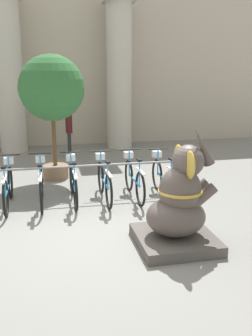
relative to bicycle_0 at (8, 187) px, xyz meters
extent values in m
plane|color=slate|center=(1.59, -1.84, -0.42)|extent=(60.00, 60.00, 0.00)
cube|color=#B2A893|center=(1.59, 6.76, 2.58)|extent=(20.00, 0.20, 6.00)
cylinder|color=#BCB7A8|center=(-0.28, 5.76, 2.08)|extent=(0.89, 0.89, 5.00)
cylinder|color=#BCB7A8|center=(3.46, 5.76, 2.08)|extent=(0.89, 0.89, 5.00)
cylinder|color=gray|center=(3.55, 0.11, -0.04)|extent=(0.05, 0.05, 0.75)
cylinder|color=gray|center=(1.65, 0.11, 0.33)|extent=(3.90, 0.04, 0.04)
torus|color=black|center=(0.00, 0.50, -0.06)|extent=(0.05, 0.72, 0.72)
torus|color=black|center=(0.00, -0.57, -0.06)|extent=(0.05, 0.72, 0.72)
cube|color=#338CC6|center=(0.00, -0.03, -0.01)|extent=(0.04, 0.98, 0.04)
cube|color=silver|center=(0.00, -0.57, 0.32)|extent=(0.06, 0.61, 0.03)
cylinder|color=#338CC6|center=(0.00, -0.47, 0.23)|extent=(0.03, 0.03, 0.57)
cube|color=black|center=(0.00, -0.47, 0.53)|extent=(0.08, 0.18, 0.04)
cylinder|color=#338CC6|center=(0.00, 0.46, 0.25)|extent=(0.03, 0.03, 0.62)
cylinder|color=black|center=(0.00, 0.46, 0.56)|extent=(0.48, 0.03, 0.03)
cube|color=silver|center=(0.00, 0.56, 0.42)|extent=(0.20, 0.16, 0.14)
torus|color=black|center=(0.66, 0.52, -0.06)|extent=(0.05, 0.72, 0.72)
torus|color=black|center=(0.66, -0.56, -0.06)|extent=(0.05, 0.72, 0.72)
cube|color=#338CC6|center=(0.66, -0.02, -0.01)|extent=(0.04, 0.98, 0.04)
cube|color=silver|center=(0.66, -0.56, 0.32)|extent=(0.06, 0.61, 0.03)
cylinder|color=#338CC6|center=(0.66, -0.46, 0.23)|extent=(0.03, 0.03, 0.57)
cube|color=black|center=(0.66, -0.46, 0.53)|extent=(0.08, 0.18, 0.04)
cylinder|color=#338CC6|center=(0.66, 0.48, 0.25)|extent=(0.03, 0.03, 0.62)
cylinder|color=black|center=(0.66, 0.48, 0.56)|extent=(0.48, 0.03, 0.03)
cube|color=silver|center=(0.66, 0.58, 0.42)|extent=(0.20, 0.16, 0.14)
torus|color=black|center=(1.32, 0.53, -0.06)|extent=(0.05, 0.72, 0.72)
torus|color=black|center=(1.32, -0.54, -0.06)|extent=(0.05, 0.72, 0.72)
cube|color=#338CC6|center=(1.32, 0.00, -0.01)|extent=(0.04, 0.98, 0.04)
cube|color=silver|center=(1.32, -0.54, 0.32)|extent=(0.06, 0.61, 0.03)
cylinder|color=#338CC6|center=(1.32, -0.44, 0.23)|extent=(0.03, 0.03, 0.57)
cube|color=black|center=(1.32, -0.44, 0.53)|extent=(0.08, 0.18, 0.04)
cylinder|color=#338CC6|center=(1.32, 0.49, 0.25)|extent=(0.03, 0.03, 0.62)
cylinder|color=black|center=(1.32, 0.49, 0.56)|extent=(0.48, 0.03, 0.03)
cube|color=silver|center=(1.32, 0.59, 0.42)|extent=(0.20, 0.16, 0.14)
torus|color=black|center=(1.98, 0.50, -0.06)|extent=(0.05, 0.72, 0.72)
torus|color=black|center=(1.98, -0.58, -0.06)|extent=(0.05, 0.72, 0.72)
cube|color=#338CC6|center=(1.98, -0.04, -0.01)|extent=(0.04, 0.98, 0.04)
cube|color=silver|center=(1.98, -0.58, 0.32)|extent=(0.06, 0.61, 0.03)
cylinder|color=#338CC6|center=(1.98, -0.48, 0.23)|extent=(0.03, 0.03, 0.57)
cube|color=black|center=(1.98, -0.48, 0.53)|extent=(0.08, 0.18, 0.04)
cylinder|color=#338CC6|center=(1.98, 0.46, 0.25)|extent=(0.03, 0.03, 0.62)
cylinder|color=black|center=(1.98, 0.46, 0.56)|extent=(0.48, 0.03, 0.03)
cube|color=silver|center=(1.98, 0.56, 0.42)|extent=(0.20, 0.16, 0.14)
torus|color=black|center=(2.64, 0.53, -0.06)|extent=(0.05, 0.72, 0.72)
torus|color=black|center=(2.64, -0.55, -0.06)|extent=(0.05, 0.72, 0.72)
cube|color=#338CC6|center=(2.64, -0.01, -0.01)|extent=(0.04, 0.98, 0.04)
cube|color=silver|center=(2.64, -0.55, 0.32)|extent=(0.06, 0.61, 0.03)
cylinder|color=#338CC6|center=(2.64, -0.45, 0.23)|extent=(0.03, 0.03, 0.57)
cube|color=black|center=(2.64, -0.45, 0.53)|extent=(0.08, 0.18, 0.04)
cylinder|color=#338CC6|center=(2.64, 0.49, 0.25)|extent=(0.03, 0.03, 0.62)
cylinder|color=black|center=(2.64, 0.49, 0.56)|extent=(0.48, 0.03, 0.03)
cube|color=silver|center=(2.64, 0.59, 0.42)|extent=(0.20, 0.16, 0.14)
torus|color=black|center=(3.30, 0.46, -0.06)|extent=(0.05, 0.72, 0.72)
torus|color=black|center=(3.30, -0.61, -0.06)|extent=(0.05, 0.72, 0.72)
cube|color=#338CC6|center=(3.30, -0.08, -0.01)|extent=(0.04, 0.98, 0.04)
cube|color=silver|center=(3.30, -0.61, 0.32)|extent=(0.06, 0.61, 0.03)
cylinder|color=#338CC6|center=(3.30, -0.51, 0.23)|extent=(0.03, 0.03, 0.57)
cube|color=black|center=(3.30, -0.51, 0.53)|extent=(0.08, 0.18, 0.04)
cylinder|color=#338CC6|center=(3.30, 0.42, 0.25)|extent=(0.03, 0.03, 0.62)
cylinder|color=black|center=(3.30, 0.42, 0.56)|extent=(0.48, 0.03, 0.03)
cube|color=silver|center=(3.30, 0.52, 0.42)|extent=(0.20, 0.16, 0.14)
cube|color=#4C4742|center=(2.74, -2.41, -0.33)|extent=(1.22, 1.22, 0.17)
ellipsoid|color=#4C423D|center=(2.74, -2.41, 0.06)|extent=(0.94, 0.83, 0.61)
ellipsoid|color=#4C423D|center=(2.79, -2.41, 0.48)|extent=(0.67, 0.61, 0.78)
sphere|color=#4C423D|center=(2.91, -2.41, 0.95)|extent=(0.50, 0.50, 0.50)
ellipsoid|color=#B79333|center=(2.84, -2.16, 0.95)|extent=(0.08, 0.36, 0.42)
ellipsoid|color=#B79333|center=(2.84, -2.66, 0.95)|extent=(0.08, 0.36, 0.42)
cone|color=#4C423D|center=(3.13, -2.41, 1.16)|extent=(0.43, 0.18, 0.63)
cylinder|color=#4C423D|center=(3.10, -2.27, 0.39)|extent=(0.50, 0.17, 0.44)
cylinder|color=#4C423D|center=(3.10, -2.55, 0.39)|extent=(0.50, 0.17, 0.44)
torus|color=#B79333|center=(2.79, -2.41, 0.48)|extent=(0.69, 0.69, 0.05)
cylinder|color=#28282D|center=(1.55, 4.60, -0.02)|extent=(0.11, 0.11, 0.79)
cylinder|color=#28282D|center=(1.55, 4.43, -0.02)|extent=(0.11, 0.11, 0.79)
cube|color=#4C1919|center=(1.55, 4.51, 0.67)|extent=(0.20, 0.32, 0.60)
sphere|color=tan|center=(1.55, 4.51, 1.10)|extent=(0.22, 0.22, 0.22)
cylinder|color=#4C1919|center=(1.55, 4.71, 0.70)|extent=(0.07, 0.07, 0.54)
cylinder|color=#4C1919|center=(1.55, 4.31, 0.70)|extent=(0.07, 0.07, 0.54)
cylinder|color=brown|center=(1.01, 1.97, -0.25)|extent=(0.66, 0.66, 0.35)
cylinder|color=brown|center=(1.01, 1.97, 0.58)|extent=(0.10, 0.10, 1.31)
sphere|color=#2D6633|center=(1.01, 1.97, 1.89)|extent=(1.63, 1.63, 1.63)
camera|label=1|loc=(0.81, -7.62, 2.25)|focal=40.00mm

